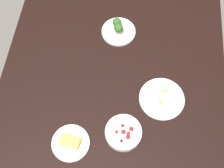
{
  "coord_description": "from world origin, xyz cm",
  "views": [
    {
      "loc": [
        61.05,
        6.76,
        134.37
      ],
      "look_at": [
        0.0,
        0.0,
        6.0
      ],
      "focal_mm": 45.56,
      "sensor_mm": 36.0,
      "label": 1
    }
  ],
  "objects_px": {
    "plate_broccoli": "(119,30)",
    "bowl_berries": "(123,133)",
    "plate_eggs": "(162,98)",
    "plate_cheese": "(70,143)"
  },
  "relations": [
    {
      "from": "plate_eggs",
      "to": "plate_cheese",
      "type": "distance_m",
      "value": 0.49
    },
    {
      "from": "plate_eggs",
      "to": "plate_broccoli",
      "type": "bearing_deg",
      "value": -146.38
    },
    {
      "from": "plate_eggs",
      "to": "plate_broccoli",
      "type": "relative_size",
      "value": 1.2
    },
    {
      "from": "plate_eggs",
      "to": "bowl_berries",
      "type": "xyz_separation_m",
      "value": [
        0.2,
        -0.17,
        0.01
      ]
    },
    {
      "from": "plate_cheese",
      "to": "plate_broccoli",
      "type": "bearing_deg",
      "value": 166.28
    },
    {
      "from": "plate_eggs",
      "to": "bowl_berries",
      "type": "bearing_deg",
      "value": -41.08
    },
    {
      "from": "plate_broccoli",
      "to": "plate_eggs",
      "type": "bearing_deg",
      "value": 33.62
    },
    {
      "from": "plate_broccoli",
      "to": "bowl_berries",
      "type": "height_order",
      "value": "plate_broccoli"
    },
    {
      "from": "plate_cheese",
      "to": "bowl_berries",
      "type": "distance_m",
      "value": 0.25
    },
    {
      "from": "plate_broccoli",
      "to": "plate_cheese",
      "type": "bearing_deg",
      "value": -13.72
    }
  ]
}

